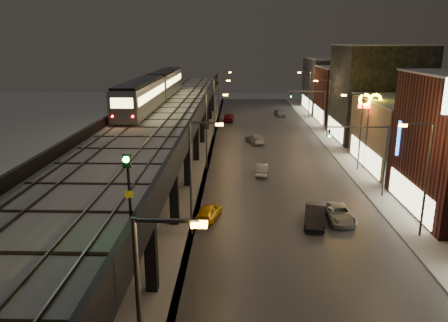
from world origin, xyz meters
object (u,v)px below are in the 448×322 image
object	(u,v)px
car_near_white	(262,170)
car_far_white	(229,118)
car_onc_silver	(315,216)
car_taxi	(209,212)
car_onc_dark	(339,214)
car_mid_dark	(255,139)
car_onc_red	(280,113)
rail_signal	(128,175)
subway_train	(155,88)

from	to	relation	value
car_near_white	car_far_white	size ratio (longest dim) A/B	0.84
car_far_white	car_onc_silver	bearing A→B (deg)	100.82
car_taxi	car_onc_dark	distance (m)	10.92
car_mid_dark	car_onc_red	xyz separation A→B (m)	(5.94, 23.33, 0.06)
car_near_white	car_far_white	distance (m)	33.93
car_onc_silver	car_onc_red	size ratio (longest dim) A/B	1.11
rail_signal	car_far_white	size ratio (longest dim) A/B	0.73
car_onc_red	rail_signal	bearing A→B (deg)	-111.96
car_taxi	car_mid_dark	bearing A→B (deg)	-86.23
car_mid_dark	car_onc_dark	xyz separation A→B (m)	(5.87, -28.92, -0.02)
car_near_white	car_onc_red	distance (m)	39.60
car_near_white	car_mid_dark	bearing A→B (deg)	-84.67
car_mid_dark	car_far_white	size ratio (longest dim) A/B	1.01
car_onc_silver	car_onc_dark	world-z (taller)	car_onc_silver
car_near_white	car_onc_silver	distance (m)	14.34
subway_train	rail_signal	size ratio (longest dim) A/B	11.08
car_near_white	car_onc_dark	xyz separation A→B (m)	(5.71, -13.08, 0.01)
car_near_white	car_onc_red	bearing A→B (deg)	-93.64
subway_train	car_near_white	bearing A→B (deg)	-42.40
car_taxi	subway_train	bearing A→B (deg)	-57.13
rail_signal	car_onc_silver	world-z (taller)	rail_signal
subway_train	car_taxi	bearing A→B (deg)	-70.86
car_near_white	car_far_white	world-z (taller)	car_far_white
subway_train	car_onc_red	distance (m)	33.84
subway_train	car_near_white	xyz separation A→B (m)	(14.17, -12.94, -7.78)
car_onc_dark	car_onc_red	bearing A→B (deg)	87.10
subway_train	car_taxi	world-z (taller)	subway_train
rail_signal	car_far_white	bearing A→B (deg)	86.86
subway_train	car_mid_dark	bearing A→B (deg)	11.71
car_onc_silver	car_onc_dark	xyz separation A→B (m)	(2.13, 0.80, -0.13)
car_mid_dark	car_onc_silver	size ratio (longest dim) A/B	0.97
subway_train	car_mid_dark	distance (m)	16.27
rail_signal	car_onc_red	size ratio (longest dim) A/B	0.77
car_onc_silver	car_onc_red	bearing A→B (deg)	98.30
car_onc_red	car_onc_dark	bearing A→B (deg)	-100.79
rail_signal	car_near_white	xyz separation A→B (m)	(7.77, 28.96, -8.31)
car_onc_dark	car_near_white	bearing A→B (deg)	110.77
car_near_white	car_far_white	xyz separation A→B (m)	(-4.33, 33.65, 0.14)
car_far_white	car_onc_silver	distance (m)	48.19
rail_signal	car_onc_red	world-z (taller)	rail_signal
subway_train	car_onc_red	size ratio (longest dim) A/B	8.54
subway_train	car_near_white	distance (m)	20.70
car_taxi	car_onc_red	distance (m)	53.21
car_far_white	car_onc_dark	xyz separation A→B (m)	(10.05, -46.73, -0.13)
car_onc_silver	car_onc_red	world-z (taller)	car_onc_silver
car_far_white	car_onc_dark	size ratio (longest dim) A/B	0.98
car_taxi	car_mid_dark	size ratio (longest dim) A/B	0.83
car_taxi	car_onc_red	size ratio (longest dim) A/B	0.89
car_onc_dark	car_onc_red	size ratio (longest dim) A/B	1.08
car_mid_dark	car_far_white	distance (m)	18.30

